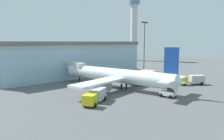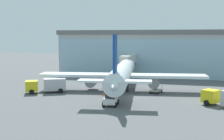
{
  "view_description": "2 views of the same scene",
  "coord_description": "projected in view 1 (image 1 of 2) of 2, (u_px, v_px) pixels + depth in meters",
  "views": [
    {
      "loc": [
        -41.74,
        -33.34,
        12.0
      ],
      "look_at": [
        -3.31,
        8.77,
        4.62
      ],
      "focal_mm": 35.0,
      "sensor_mm": 36.0,
      "label": 1
    },
    {
      "loc": [
        12.0,
        -51.98,
        10.61
      ],
      "look_at": [
        -5.31,
        6.54,
        3.9
      ],
      "focal_mm": 50.0,
      "sensor_mm": 36.0,
      "label": 2
    }
  ],
  "objects": [
    {
      "name": "ground",
      "position": [
        146.0,
        91.0,
        53.87
      ],
      "size": [
        240.0,
        240.0,
        0.0
      ],
      "primitive_type": "plane",
      "color": "#545659"
    },
    {
      "name": "terminal_building",
      "position": [
        71.0,
        59.0,
        77.98
      ],
      "size": [
        53.88,
        16.63,
        12.11
      ],
      "rotation": [
        0.0,
        0.0,
        -0.0
      ],
      "color": "#A7A7A7",
      "rests_on": "ground"
    },
    {
      "name": "jet_bridge",
      "position": [
        71.0,
        66.0,
        68.05
      ],
      "size": [
        2.81,
        13.37,
        5.86
      ],
      "rotation": [
        0.0,
        0.0,
        1.53
      ],
      "color": "beige",
      "rests_on": "ground"
    },
    {
      "name": "control_tower",
      "position": [
        134.0,
        24.0,
        138.69
      ],
      "size": [
        7.52,
        7.52,
        40.12
      ],
      "color": "beige",
      "rests_on": "ground"
    },
    {
      "name": "apron_light_mast",
      "position": [
        144.0,
        43.0,
        80.76
      ],
      "size": [
        3.2,
        0.4,
        19.28
      ],
      "color": "#59595E",
      "rests_on": "ground"
    },
    {
      "name": "airplane",
      "position": [
        118.0,
        76.0,
        56.17
      ],
      "size": [
        32.18,
        36.4,
        10.84
      ],
      "rotation": [
        0.0,
        0.0,
        1.75
      ],
      "color": "white",
      "rests_on": "ground"
    },
    {
      "name": "catering_truck",
      "position": [
        95.0,
        96.0,
        42.87
      ],
      "size": [
        7.45,
        5.47,
        2.65
      ],
      "rotation": [
        0.0,
        0.0,
        3.65
      ],
      "color": "yellow",
      "rests_on": "ground"
    },
    {
      "name": "fuel_truck",
      "position": [
        192.0,
        80.0,
        61.23
      ],
      "size": [
        7.33,
        5.8,
        2.65
      ],
      "rotation": [
        0.0,
        0.0,
        2.57
      ],
      "color": "yellow",
      "rests_on": "ground"
    },
    {
      "name": "baggage_cart",
      "position": [
        140.0,
        84.0,
        59.97
      ],
      "size": [
        2.17,
        3.08,
        1.5
      ],
      "rotation": [
        0.0,
        0.0,
        4.5
      ],
      "color": "#9E998C",
      "rests_on": "ground"
    },
    {
      "name": "pushback_tug",
      "position": [
        168.0,
        93.0,
        47.42
      ],
      "size": [
        2.48,
        3.38,
        2.3
      ],
      "rotation": [
        0.0,
        0.0,
        1.69
      ],
      "color": "silver",
      "rests_on": "ground"
    },
    {
      "name": "safety_cone_nose",
      "position": [
        133.0,
        93.0,
        50.35
      ],
      "size": [
        0.36,
        0.36,
        0.55
      ],
      "primitive_type": "cone",
      "color": "orange",
      "rests_on": "ground"
    },
    {
      "name": "safety_cone_wingtip",
      "position": [
        161.0,
        81.0,
        65.11
      ],
      "size": [
        0.36,
        0.36,
        0.55
      ],
      "primitive_type": "cone",
      "color": "orange",
      "rests_on": "ground"
    }
  ]
}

